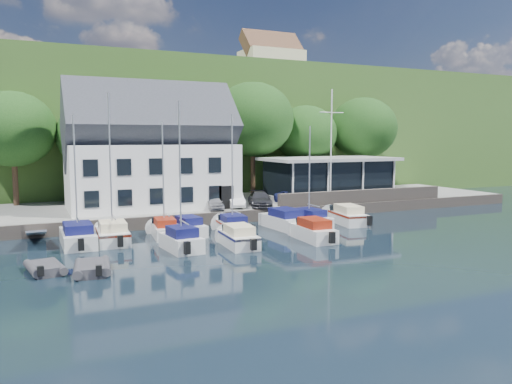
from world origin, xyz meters
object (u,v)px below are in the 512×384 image
car_blue (290,197)px  dinghy_1 (92,266)px  boat_r1_0 (75,175)px  boat_r2_1 (180,175)px  harbor_building (151,158)px  flagpole (331,147)px  boat_r1_6 (309,171)px  boat_r2_3 (312,229)px  boat_r1_4 (232,177)px  car_white (236,200)px  boat_r1_1 (111,175)px  boat_r1_7 (347,214)px  car_silver (214,203)px  club_pavilion (329,178)px  boat_r1_3 (188,225)px  dinghy_0 (45,266)px  boat_r1_5 (284,218)px  car_dgrey (260,199)px  boat_r2_2 (238,235)px  boat_r1_2 (163,178)px

car_blue → dinghy_1: size_ratio=1.10×
boat_r1_0 → boat_r2_1: bearing=-36.7°
harbor_building → flagpole: flagpole is taller
boat_r1_6 → boat_r2_3: (-2.46, -4.67, -3.66)m
boat_r1_4 → car_white: bearing=71.8°
boat_r1_1 → boat_r1_6: size_ratio=1.03×
boat_r1_1 → boat_r1_7: 19.29m
boat_r1_0 → car_blue: bearing=17.7°
car_blue → boat_r1_7: (1.86, -6.47, -0.82)m
car_silver → car_white: (2.19, 0.58, 0.06)m
harbor_building → boat_r1_6: (10.51, -9.43, -0.92)m
boat_r1_4 → club_pavilion: bearing=37.8°
boat_r1_7 → flagpole: bearing=81.3°
club_pavilion → harbor_building: bearing=178.4°
boat_r1_1 → boat_r1_3: bearing=9.2°
boat_r1_3 → boat_r2_3: 9.07m
car_white → boat_r2_3: 11.05m
boat_r1_6 → dinghy_0: 21.06m
boat_r1_4 → boat_r2_1: (-5.16, -4.27, 0.58)m
harbor_building → boat_r1_4: size_ratio=1.73×
boat_r1_5 → boat_r1_4: bearing=176.2°
car_dgrey → boat_r1_5: 5.72m
car_silver → boat_r1_1: (-9.30, -5.68, 3.03)m
flagpole → boat_r1_7: bearing=-107.6°
boat_r2_2 → dinghy_1: (-9.46, -2.96, -0.35)m
harbor_building → boat_r1_4: harbor_building is taller
flagpole → boat_r1_2: size_ratio=1.23×
boat_r2_1 → harbor_building: bearing=79.5°
harbor_building → club_pavilion: bearing=-1.6°
boat_r1_7 → boat_r2_1: boat_r2_1 is taller
boat_r1_3 → dinghy_1: bearing=-140.1°
boat_r1_3 → flagpole: bearing=9.7°
boat_r2_1 → dinghy_0: 9.37m
boat_r1_5 → car_blue: bearing=54.1°
dinghy_1 → boat_r2_2: bearing=23.7°
car_silver → car_white: 2.27m
boat_r2_1 → dinghy_0: bearing=-170.3°
boat_r1_2 → boat_r1_3: 3.96m
boat_r1_1 → boat_r1_3: (5.44, 0.58, -3.88)m
car_white → car_dgrey: (2.16, -0.46, 0.04)m
boat_r1_6 → boat_r2_1: boat_r2_1 is taller
boat_r1_2 → car_white: bearing=42.0°
club_pavilion → car_silver: bearing=-166.4°
boat_r2_1 → car_dgrey: bearing=39.2°
harbor_building → boat_r1_2: harbor_building is taller
car_white → boat_r2_2: 11.49m
boat_r1_0 → boat_r1_2: 5.93m
boat_r2_1 → boat_r1_0: bearing=138.3°
club_pavilion → boat_r1_1: 24.53m
flagpole → boat_r1_3: 16.62m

